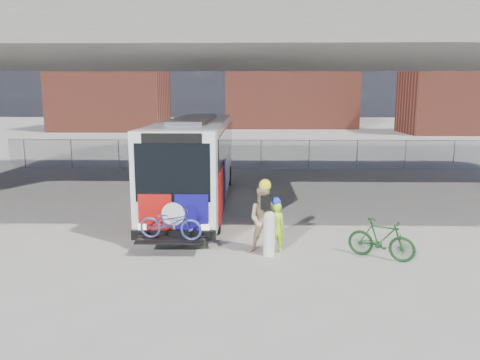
{
  "coord_description": "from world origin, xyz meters",
  "views": [
    {
      "loc": [
        0.27,
        -17.15,
        4.61
      ],
      "look_at": [
        -0.07,
        -0.7,
        1.6
      ],
      "focal_mm": 35.0,
      "sensor_mm": 36.0,
      "label": 1
    }
  ],
  "objects_px": {
    "bus": "(196,155)",
    "bike_parked": "(381,239)",
    "bollard": "(269,232)",
    "cyclist_tan": "(265,219)",
    "cyclist_hivis": "(276,226)"
  },
  "relations": [
    {
      "from": "cyclist_hivis",
      "to": "bike_parked",
      "type": "xyz_separation_m",
      "value": [
        2.97,
        -0.42,
        -0.24
      ]
    },
    {
      "from": "bollard",
      "to": "bike_parked",
      "type": "xyz_separation_m",
      "value": [
        3.17,
        -0.2,
        -0.13
      ]
    },
    {
      "from": "cyclist_hivis",
      "to": "bike_parked",
      "type": "distance_m",
      "value": 3.01
    },
    {
      "from": "bollard",
      "to": "bike_parked",
      "type": "relative_size",
      "value": 0.69
    },
    {
      "from": "cyclist_hivis",
      "to": "bus",
      "type": "bearing_deg",
      "value": -82.51
    },
    {
      "from": "bus",
      "to": "bike_parked",
      "type": "height_order",
      "value": "bus"
    },
    {
      "from": "bus",
      "to": "bollard",
      "type": "distance_m",
      "value": 7.27
    },
    {
      "from": "cyclist_tan",
      "to": "bike_parked",
      "type": "height_order",
      "value": "cyclist_tan"
    },
    {
      "from": "bollard",
      "to": "cyclist_hivis",
      "type": "relative_size",
      "value": 0.78
    },
    {
      "from": "bus",
      "to": "cyclist_tan",
      "type": "xyz_separation_m",
      "value": [
        2.72,
        -6.31,
        -1.06
      ]
    },
    {
      "from": "bollard",
      "to": "cyclist_hivis",
      "type": "xyz_separation_m",
      "value": [
        0.2,
        0.23,
        0.11
      ]
    },
    {
      "from": "bike_parked",
      "to": "cyclist_hivis",
      "type": "bearing_deg",
      "value": 112.01
    },
    {
      "from": "bus",
      "to": "cyclist_tan",
      "type": "height_order",
      "value": "bus"
    },
    {
      "from": "bollard",
      "to": "bike_parked",
      "type": "bearing_deg",
      "value": -3.52
    },
    {
      "from": "bus",
      "to": "bike_parked",
      "type": "relative_size",
      "value": 6.83
    }
  ]
}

